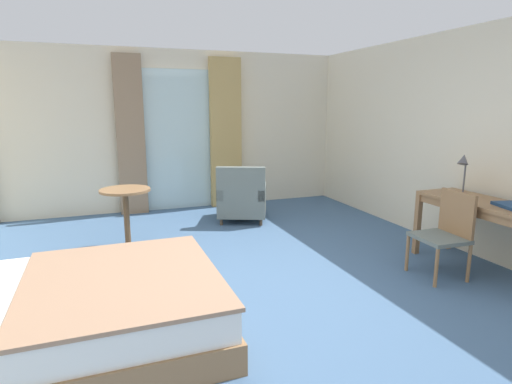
{
  "coord_description": "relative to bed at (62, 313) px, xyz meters",
  "views": [
    {
      "loc": [
        -1.28,
        -3.46,
        1.72
      ],
      "look_at": [
        0.15,
        0.38,
        0.88
      ],
      "focal_mm": 29.54,
      "sensor_mm": 36.0,
      "label": 1
    }
  ],
  "objects": [
    {
      "name": "ground",
      "position": [
        1.62,
        0.36,
        -0.31
      ],
      "size": [
        6.14,
        7.82,
        0.1
      ],
      "primitive_type": "cube",
      "color": "#426084"
    },
    {
      "name": "writing_desk",
      "position": [
        4.02,
        0.0,
        0.4
      ],
      "size": [
        0.57,
        1.45,
        0.75
      ],
      "color": "olive",
      "rests_on": "ground"
    },
    {
      "name": "desk_lamp",
      "position": [
        4.0,
        0.33,
        0.83
      ],
      "size": [
        0.22,
        0.17,
        0.48
      ],
      "color": "#4C4C51",
      "rests_on": "writing_desk"
    },
    {
      "name": "balcony_glass_door",
      "position": [
        1.59,
        3.92,
        0.89
      ],
      "size": [
        1.12,
        0.02,
        2.3
      ],
      "primitive_type": "cube",
      "color": "silver",
      "rests_on": "ground"
    },
    {
      "name": "desk_chair",
      "position": [
        3.57,
        0.06,
        0.23
      ],
      "size": [
        0.45,
        0.5,
        0.88
      ],
      "color": "slate",
      "rests_on": "ground"
    },
    {
      "name": "wall_right",
      "position": [
        4.43,
        0.36,
        1.05
      ],
      "size": [
        0.12,
        7.42,
        2.61
      ],
      "primitive_type": "cube",
      "color": "beige",
      "rests_on": "ground"
    },
    {
      "name": "bed",
      "position": [
        0.0,
        0.0,
        0.0
      ],
      "size": [
        2.17,
        1.64,
        1.03
      ],
      "color": "olive",
      "rests_on": "ground"
    },
    {
      "name": "curtain_panel_right",
      "position": [
        2.36,
        3.82,
        0.99
      ],
      "size": [
        0.53,
        0.1,
        2.5
      ],
      "primitive_type": "cube",
      "color": "tan",
      "rests_on": "ground"
    },
    {
      "name": "round_cafe_table",
      "position": [
        0.58,
        2.06,
        0.28
      ],
      "size": [
        0.6,
        0.6,
        0.74
      ],
      "color": "olive",
      "rests_on": "ground"
    },
    {
      "name": "curtain_panel_left",
      "position": [
        0.81,
        3.82,
        0.99
      ],
      "size": [
        0.43,
        0.1,
        2.5
      ],
      "primitive_type": "cube",
      "color": "#897056",
      "rests_on": "ground"
    },
    {
      "name": "armchair_by_window",
      "position": [
        2.3,
        2.77,
        0.08
      ],
      "size": [
        0.94,
        0.97,
        0.86
      ],
      "color": "slate",
      "rests_on": "ground"
    },
    {
      "name": "wall_back",
      "position": [
        1.62,
        4.0,
        1.05
      ],
      "size": [
        5.74,
        0.12,
        2.61
      ],
      "primitive_type": "cube",
      "color": "beige",
      "rests_on": "ground"
    }
  ]
}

